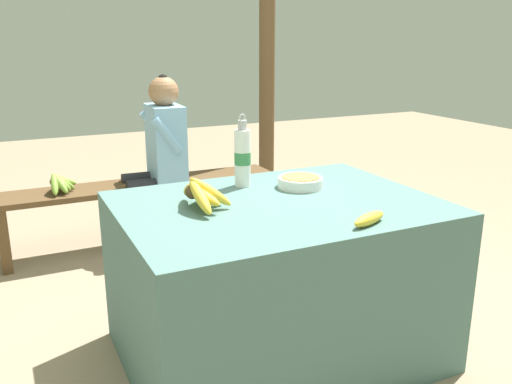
% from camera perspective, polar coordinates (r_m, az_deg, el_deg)
% --- Properties ---
extents(ground_plane, '(12.00, 12.00, 0.00)m').
position_cam_1_polar(ground_plane, '(2.53, 2.15, -16.44)').
color(ground_plane, gray).
extents(market_counter, '(1.29, 0.96, 0.70)m').
position_cam_1_polar(market_counter, '(2.36, 2.24, -9.24)').
color(market_counter, '#4C706B').
rests_on(market_counter, ground_plane).
extents(banana_bunch_ripe, '(0.18, 0.32, 0.14)m').
position_cam_1_polar(banana_bunch_ripe, '(2.14, -5.81, 0.01)').
color(banana_bunch_ripe, '#4C381E').
rests_on(banana_bunch_ripe, market_counter).
extents(serving_bowl, '(0.20, 0.20, 0.05)m').
position_cam_1_polar(serving_bowl, '(2.45, 4.68, 1.14)').
color(serving_bowl, white).
rests_on(serving_bowl, market_counter).
extents(water_bottle, '(0.07, 0.07, 0.33)m').
position_cam_1_polar(water_bottle, '(2.44, -1.42, 3.72)').
color(water_bottle, white).
rests_on(water_bottle, market_counter).
extents(loose_banana_front, '(0.18, 0.10, 0.04)m').
position_cam_1_polar(loose_banana_front, '(2.00, 11.83, -2.78)').
color(loose_banana_front, gold).
rests_on(loose_banana_front, market_counter).
extents(wooden_bench, '(1.87, 0.32, 0.43)m').
position_cam_1_polar(wooden_bench, '(3.66, -12.26, -0.04)').
color(wooden_bench, brown).
rests_on(wooden_bench, ground_plane).
extents(seated_vendor, '(0.41, 0.40, 1.13)m').
position_cam_1_polar(seated_vendor, '(3.60, -10.13, 4.48)').
color(seated_vendor, '#232328').
rests_on(seated_vendor, ground_plane).
extents(banana_bunch_green, '(0.18, 0.28, 0.14)m').
position_cam_1_polar(banana_bunch_green, '(3.56, -19.95, 1.03)').
color(banana_bunch_green, '#4C381E').
rests_on(banana_bunch_green, wooden_bench).
extents(support_post_far, '(0.12, 0.12, 2.39)m').
position_cam_1_polar(support_post_far, '(4.29, 1.17, 13.89)').
color(support_post_far, brown).
rests_on(support_post_far, ground_plane).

